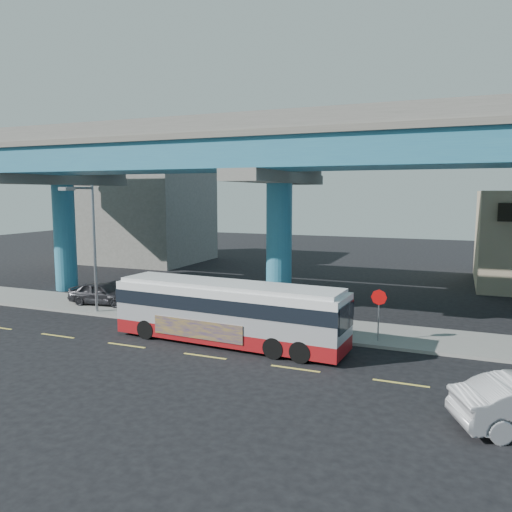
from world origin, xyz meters
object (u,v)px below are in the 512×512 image
at_px(street_lamp, 87,230).
at_px(stop_sign, 379,304).
at_px(transit_bus, 228,310).
at_px(parked_car, 102,293).

bearing_deg(street_lamp, stop_sign, 2.63).
bearing_deg(transit_bus, parked_car, 163.01).
bearing_deg(street_lamp, parked_car, 113.60).
relative_size(parked_car, stop_sign, 1.75).
distance_m(street_lamp, stop_sign, 16.00).
bearing_deg(stop_sign, street_lamp, -152.54).
relative_size(transit_bus, parked_car, 2.67).
xyz_separation_m(transit_bus, stop_sign, (6.35, 2.46, 0.30)).
xyz_separation_m(parked_car, stop_sign, (16.64, -1.42, 1.02)).
distance_m(transit_bus, stop_sign, 6.82).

